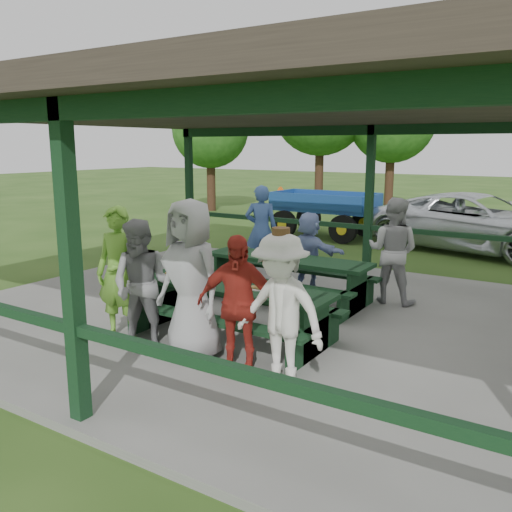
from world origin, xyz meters
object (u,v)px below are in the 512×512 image
Objects in this scene: picnic_table_near at (232,304)px; contestant_grey_mid at (191,280)px; contestant_grey_left at (142,285)px; contestant_red at (237,304)px; pickup_truck at (477,223)px; contestant_white_fedora at (280,310)px; spectator_grey at (393,251)px; contestant_green at (119,273)px; spectator_blue at (261,230)px; picnic_table_far at (287,273)px; farm_trailer at (325,213)px; spectator_lblue at (309,252)px.

picnic_table_near is 1.44× the size of contestant_grey_mid.
contestant_red is (1.44, 0.03, -0.03)m from contestant_grey_left.
contestant_white_fedora is at bearing -168.04° from pickup_truck.
contestant_white_fedora is at bearing 89.47° from spectator_grey.
contestant_green is 1.04× the size of contestant_white_fedora.
spectator_blue is 1.03× the size of spectator_grey.
picnic_table_far is 1.44× the size of contestant_grey_mid.
contestant_green is at bearing -110.17° from picnic_table_far.
contestant_red is 0.89× the size of spectator_blue.
contestant_white_fedora is (2.56, -0.13, -0.06)m from contestant_green.
pickup_truck is at bearing -145.40° from spectator_blue.
contestant_green is at bearing 159.87° from contestant_red.
farm_trailer is at bearing 110.24° from picnic_table_far.
contestant_grey_mid reaches higher than picnic_table_near.
contestant_white_fedora is 0.99× the size of spectator_grey.
picnic_table_near is 1.62× the size of spectator_grey.
spectator_blue is 0.44× the size of farm_trailer.
contestant_grey_left is at bearing -179.74° from pickup_truck.
contestant_white_fedora is at bearing -16.78° from contestant_grey_left.
picnic_table_far is 0.70× the size of farm_trailer.
pickup_truck is at bearing -92.10° from spectator_lblue.
contestant_green is at bearing 70.65° from spectator_blue.
contestant_green is 1.00× the size of spectator_blue.
contestant_grey_mid is at bearing -178.86° from contestant_white_fedora.
contestant_grey_left is 0.31× the size of pickup_truck.
pickup_truck is at bearing 67.52° from contestant_red.
spectator_lblue is (0.53, 3.66, -0.12)m from contestant_grey_left.
pickup_truck reaches higher than picnic_table_near.
contestant_grey_left is (-0.50, -2.92, 0.36)m from picnic_table_far.
contestant_green is 0.34× the size of pickup_truck.
spectator_grey is (2.95, -0.62, -0.03)m from spectator_blue.
spectator_blue is at bearing 119.16° from contestant_grey_mid.
picnic_table_near is 1.69× the size of contestant_grey_left.
pickup_truck is (1.50, 8.88, 0.16)m from picnic_table_near.
contestant_grey_left is 3.70m from spectator_lblue.
picnic_table_near is 1.97× the size of spectator_lblue.
contestant_green is at bearing 151.34° from contestant_grey_left.
contestant_grey_mid is at bearing -15.77° from contestant_green.
contestant_green reaches higher than contestant_white_fedora.
spectator_grey reaches higher than contestant_grey_left.
contestant_white_fedora is at bearing 99.12° from spectator_blue.
picnic_table_far is 7.35m from farm_trailer.
spectator_grey is (2.54, 3.67, -0.03)m from contestant_green.
contestant_red is 0.92× the size of spectator_grey.
contestant_red is at bearing 117.69° from spectator_lblue.
contestant_grey_left reaches higher than pickup_truck.
spectator_blue is 5.52m from farm_trailer.
picnic_table_near is 2.77m from spectator_lblue.
contestant_grey_mid is at bearing -85.38° from picnic_table_far.
picnic_table_near is at bearing 17.93° from contestant_green.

